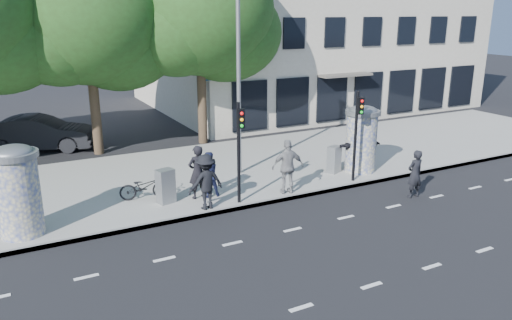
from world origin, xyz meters
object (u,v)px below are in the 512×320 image
street_lamp (239,54)px  cabinet_right (334,159)px  ad_column_left (17,189)px  traffic_pole_near (239,143)px  ped_b (198,172)px  car_mid (39,133)px  ad_column_right (361,137)px  ped_e (288,167)px  traffic_pole_far (357,127)px  cabinet_left (166,186)px  ped_c (208,174)px  ped_f (361,148)px  ped_d (206,182)px  man_road (415,174)px  bicycle (144,187)px

street_lamp → cabinet_right: (3.34, -1.64, -4.11)m
ad_column_left → traffic_pole_near: bearing=-6.1°
ped_b → car_mid: 10.56m
ad_column_right → ped_e: bearing=-167.7°
traffic_pole_far → ped_e: 3.11m
traffic_pole_far → cabinet_left: traffic_pole_far is taller
traffic_pole_far → ped_e: bearing=178.9°
ad_column_right → street_lamp: bearing=156.3°
ad_column_right → ped_c: bearing=178.8°
traffic_pole_near → cabinet_left: traffic_pole_near is taller
street_lamp → ped_f: street_lamp is taller
traffic_pole_far → ped_b: traffic_pole_far is taller
ped_d → cabinet_right: 6.04m
traffic_pole_near → cabinet_right: traffic_pole_near is taller
cabinet_right → car_mid: size_ratio=0.22×
ped_d → car_mid: ped_d is taller
man_road → ad_column_right: bearing=-89.6°
ped_b → man_road: size_ratio=1.08×
ped_d → bicycle: 2.41m
cabinet_right → ped_e: bearing=179.8°
traffic_pole_far → ped_f: size_ratio=1.73×
traffic_pole_near → car_mid: traffic_pole_near is taller
street_lamp → cabinet_right: 5.54m
ped_c → cabinet_left: size_ratio=1.38×
ad_column_left → car_mid: bearing=82.2°
man_road → ped_c: bearing=-25.3°
ad_column_right → cabinet_right: (-1.06, 0.29, -0.85)m
traffic_pole_near → ad_column_left: bearing=173.9°
ped_d → traffic_pole_far: bearing=174.1°
ad_column_left → cabinet_left: ad_column_left is taller
bicycle → cabinet_left: size_ratio=1.43×
street_lamp → cabinet_right: bearing=-26.2°
street_lamp → ad_column_left: bearing=-165.1°
man_road → cabinet_left: 8.62m
ped_e → ped_d: bearing=13.4°
man_road → cabinet_left: bearing=-21.8°
traffic_pole_far → cabinet_left: (-6.98, 1.16, -1.50)m
traffic_pole_far → cabinet_right: (-0.06, 1.20, -1.54)m
ad_column_right → traffic_pole_near: size_ratio=0.78×
traffic_pole_near → ped_e: bearing=1.7°
ped_e → street_lamp: bearing=-66.5°
ad_column_right → traffic_pole_near: traffic_pole_near is taller
ped_d → cabinet_right: bearing=-174.4°
ped_d → cabinet_left: bearing=-53.1°
ad_column_right → man_road: (0.02, -2.94, -0.68)m
traffic_pole_far → ped_b: (-5.87, 1.07, -1.15)m
traffic_pole_far → ped_d: bearing=179.5°
man_road → ad_column_left: bearing=-12.5°
man_road → street_lamp: bearing=-47.9°
traffic_pole_near → cabinet_right: size_ratio=3.17×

